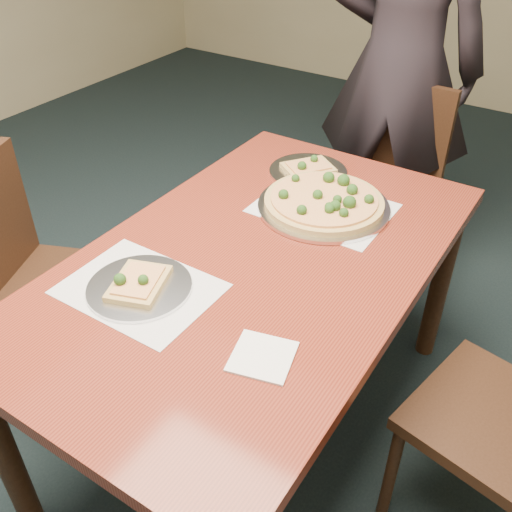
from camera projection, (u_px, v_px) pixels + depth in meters
The scene contains 11 objects.
ground at pixel (138, 504), 1.82m from camera, with size 8.00×8.00×0.00m, color black.
dining_table at pixel (256, 281), 1.70m from camera, with size 0.90×1.50×0.75m.
chair_far at pixel (387, 176), 2.53m from camera, with size 0.44×0.44×0.91m.
chair_left at pixel (33, 270), 1.97m from camera, with size 0.55×0.55×0.91m.
diner at pixel (400, 66), 2.40m from camera, with size 0.69×0.45×1.90m, color black.
placemat_main at pixel (323, 208), 1.86m from camera, with size 0.42×0.32×0.00m, color white.
placemat_near at pixel (140, 289), 1.52m from camera, with size 0.40×0.30×0.00m, color white.
pizza_pan at pixel (325, 202), 1.84m from camera, with size 0.43×0.43×0.07m.
slice_plate_near at pixel (139, 285), 1.51m from camera, with size 0.28×0.28×0.06m.
slice_plate_far at pixel (308, 170), 2.05m from camera, with size 0.28×0.28×0.06m.
napkin at pixel (262, 357), 1.32m from camera, with size 0.14×0.14×0.01m, color white.
Camera 1 is at (0.86, -0.64, 1.72)m, focal length 40.00 mm.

